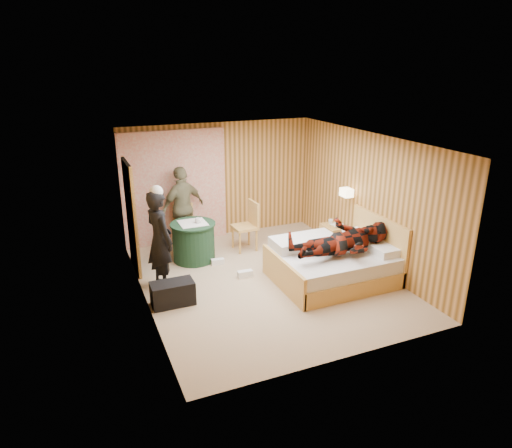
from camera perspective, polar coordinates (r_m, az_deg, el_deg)
name	(u,v)px	position (r m, az deg, el deg)	size (l,w,h in m)	color
floor	(265,280)	(8.25, 1.15, -6.98)	(4.20, 5.00, 0.01)	tan
ceiling	(266,140)	(7.47, 1.28, 10.42)	(4.20, 5.00, 0.01)	silver
wall_back	(219,180)	(10.01, -4.64, 5.45)	(4.20, 0.02, 2.50)	tan
wall_left	(141,231)	(7.22, -14.21, -0.80)	(0.02, 5.00, 2.50)	tan
wall_right	(368,200)	(8.80, 13.82, 2.93)	(0.02, 5.00, 2.50)	tan
curtain	(175,188)	(9.70, -10.13, 4.44)	(2.20, 0.08, 2.40)	beige
doorway	(131,217)	(8.61, -15.35, 0.85)	(0.06, 0.90, 2.05)	black
wall_lamp	(347,192)	(9.04, 11.27, 3.89)	(0.26, 0.24, 0.16)	gold
bed	(333,263)	(8.25, 9.60, -4.85)	(2.00, 1.57, 1.08)	#E3B05D
nightstand	(333,237)	(9.58, 9.61, -1.60)	(0.39, 0.53, 0.52)	#E3B05D
round_table	(194,241)	(8.98, -7.80, -2.15)	(0.87, 0.87, 0.78)	#1B3C21
chair_far	(185,223)	(9.55, -8.92, 0.11)	(0.44, 0.44, 0.93)	#E3B05D
chair_near	(248,222)	(9.35, -0.96, 0.26)	(0.48, 0.48, 1.02)	#E3B05D
duffel_bag	(173,293)	(7.51, -10.37, -8.52)	(0.68, 0.36, 0.39)	black
sneaker_left	(218,262)	(8.85, -4.81, -4.71)	(0.25, 0.10, 0.11)	white
sneaker_right	(245,274)	(8.33, -1.39, -6.25)	(0.27, 0.11, 0.12)	white
woman_standing	(160,240)	(7.84, -11.92, -1.95)	(0.63, 0.42, 1.73)	black
man_at_table	(183,208)	(9.49, -9.11, 2.02)	(1.01, 0.42, 1.72)	#706C4B
man_on_bed	(344,233)	(7.84, 10.91, -1.07)	(1.77, 0.67, 0.86)	#601509
book_lower	(335,226)	(9.45, 9.86, -0.24)	(0.17, 0.22, 0.02)	white
book_upper	(335,225)	(9.45, 9.87, -0.13)	(0.16, 0.22, 0.02)	white
cup_nightstand	(331,222)	(9.59, 9.30, 0.30)	(0.10, 0.10, 0.09)	white
cup_table	(198,220)	(8.80, -7.22, 0.45)	(0.12, 0.12, 0.10)	white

